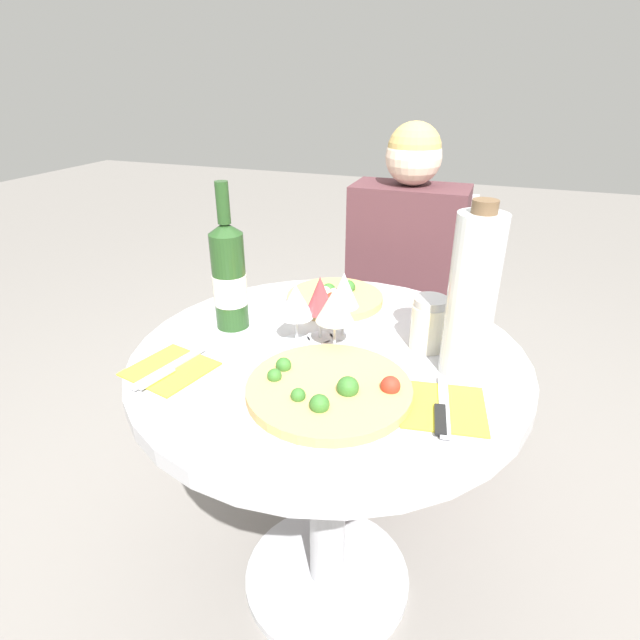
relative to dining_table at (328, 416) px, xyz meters
name	(u,v)px	position (x,y,z in m)	size (l,w,h in m)	color
ground_plane	(327,578)	(0.00, 0.00, -0.57)	(12.00, 12.00, 0.00)	gray
dining_table	(328,416)	(0.00, 0.00, 0.00)	(0.86, 0.86, 0.75)	#B2B2B7
chair_behind_diner	(403,327)	(0.03, 0.75, -0.12)	(0.40, 0.40, 0.93)	silver
seated_diner	(396,328)	(0.03, 0.61, -0.06)	(0.36, 0.41, 1.17)	#512D33
pizza_large	(329,389)	(0.05, -0.15, 0.19)	(0.32, 0.32, 0.05)	tan
pizza_small_far	(335,297)	(-0.07, 0.25, 0.19)	(0.26, 0.26, 0.05)	tan
wine_bottle	(229,276)	(-0.26, 0.04, 0.30)	(0.08, 0.08, 0.34)	#23471E
tall_carafe	(472,296)	(0.28, 0.02, 0.34)	(0.09, 0.09, 0.35)	silver
sugar_shaker	(429,324)	(0.20, 0.09, 0.23)	(0.08, 0.08, 0.12)	silver
wine_glass_front_right	(335,305)	(0.01, 0.02, 0.28)	(0.08, 0.08, 0.15)	silver
wine_glass_front_left	(296,302)	(-0.09, 0.02, 0.27)	(0.08, 0.08, 0.14)	silver
wine_glass_center	(320,296)	(-0.04, 0.05, 0.28)	(0.07, 0.07, 0.15)	silver
wine_glass_back_right	(344,291)	(0.01, 0.08, 0.29)	(0.07, 0.07, 0.16)	silver
place_setting_left	(169,369)	(-0.28, -0.19, 0.18)	(0.18, 0.19, 0.01)	yellow
place_setting_right	(443,408)	(0.26, -0.13, 0.18)	(0.17, 0.19, 0.01)	yellow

